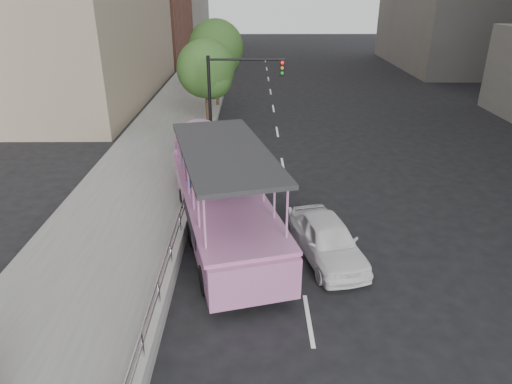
{
  "coord_description": "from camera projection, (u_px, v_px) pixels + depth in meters",
  "views": [
    {
      "loc": [
        -0.55,
        -12.13,
        8.56
      ],
      "look_at": [
        -0.45,
        2.44,
        1.93
      ],
      "focal_mm": 32.0,
      "sensor_mm": 36.0,
      "label": 1
    }
  ],
  "objects": [
    {
      "name": "kerb_wall",
      "position": [
        181.0,
        234.0,
        16.19
      ],
      "size": [
        0.24,
        30.0,
        0.36
      ],
      "primitive_type": "cube",
      "color": "#A6A6A1",
      "rests_on": "sidewalk"
    },
    {
      "name": "duck_boat",
      "position": [
        219.0,
        194.0,
        17.28
      ],
      "size": [
        5.16,
        11.2,
        3.62
      ],
      "color": "black",
      "rests_on": "ground"
    },
    {
      "name": "street_tree_near",
      "position": [
        207.0,
        71.0,
        27.48
      ],
      "size": [
        3.52,
        3.52,
        5.72
      ],
      "color": "#342617",
      "rests_on": "ground"
    },
    {
      "name": "guardrail",
      "position": [
        180.0,
        218.0,
        15.91
      ],
      "size": [
        0.07,
        22.0,
        0.71
      ],
      "color": "silver",
      "rests_on": "kerb_wall"
    },
    {
      "name": "parking_sign",
      "position": [
        193.0,
        189.0,
        16.56
      ],
      "size": [
        0.14,
        0.64,
        2.88
      ],
      "color": "black",
      "rests_on": "ground"
    },
    {
      "name": "traffic_signal",
      "position": [
        231.0,
        88.0,
        24.5
      ],
      "size": [
        4.2,
        0.32,
        5.2
      ],
      "color": "black",
      "rests_on": "ground"
    },
    {
      "name": "car",
      "position": [
        328.0,
        239.0,
        15.4
      ],
      "size": [
        2.6,
        4.52,
        1.45
      ],
      "primitive_type": "imported",
      "rotation": [
        0.0,
        0.0,
        0.22
      ],
      "color": "white",
      "rests_on": "ground"
    },
    {
      "name": "street_tree_far",
      "position": [
        217.0,
        50.0,
        32.74
      ],
      "size": [
        3.97,
        3.97,
        6.45
      ],
      "color": "#342617",
      "rests_on": "ground"
    },
    {
      "name": "sidewalk",
      "position": [
        153.0,
        163.0,
        23.59
      ],
      "size": [
        5.5,
        80.0,
        0.3
      ],
      "primitive_type": "cube",
      "color": "gray",
      "rests_on": "ground"
    },
    {
      "name": "ground",
      "position": [
        271.0,
        278.0,
        14.59
      ],
      "size": [
        160.0,
        160.0,
        0.0
      ],
      "primitive_type": "plane",
      "color": "black"
    }
  ]
}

